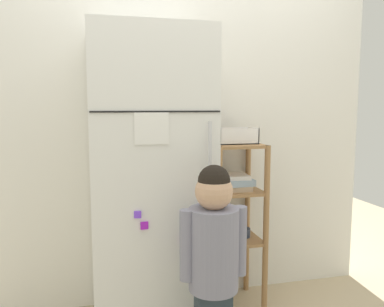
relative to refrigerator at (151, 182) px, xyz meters
name	(u,v)px	position (x,y,z in m)	size (l,w,h in m)	color
kitchen_wall_back	(182,135)	(0.25, 0.31, 0.25)	(2.63, 0.03, 2.22)	silver
refrigerator	(151,182)	(0.00, 0.00, 0.00)	(0.66, 0.60, 1.72)	white
child_standing	(213,248)	(0.23, -0.49, -0.24)	(0.33, 0.24, 1.03)	#2D3A43
pantry_shelf_unit	(234,205)	(0.55, 0.11, -0.19)	(0.34, 0.35, 1.06)	#9E7247
fruit_bin	(233,138)	(0.55, 0.13, 0.24)	(0.26, 0.18, 0.10)	white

